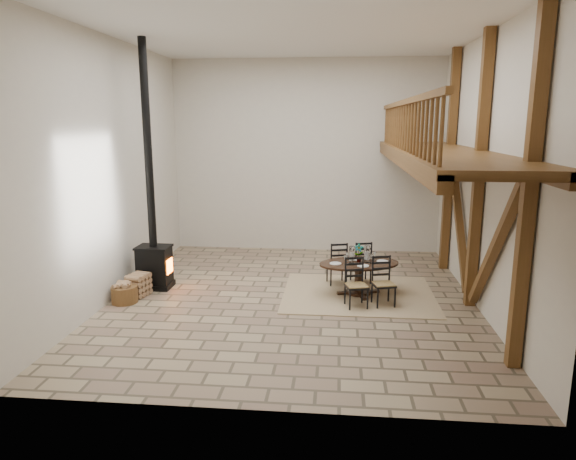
# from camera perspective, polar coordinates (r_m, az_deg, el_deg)

# --- Properties ---
(ground) EXTENTS (8.00, 8.00, 0.00)m
(ground) POSITION_cam_1_polar(r_m,az_deg,el_deg) (10.18, 0.50, -7.64)
(ground) COLOR tan
(ground) RESTS_ON ground
(room_shell) EXTENTS (7.02, 8.02, 5.01)m
(room_shell) POSITION_cam_1_polar(r_m,az_deg,el_deg) (9.57, 7.74, 9.45)
(room_shell) COLOR beige
(room_shell) RESTS_ON ground
(rug) EXTENTS (3.00, 2.50, 0.02)m
(rug) POSITION_cam_1_polar(r_m,az_deg,el_deg) (10.52, 7.81, -7.04)
(rug) COLOR tan
(rug) RESTS_ON ground
(dining_table) EXTENTS (1.81, 1.96, 1.03)m
(dining_table) POSITION_cam_1_polar(r_m,az_deg,el_deg) (10.41, 7.87, -5.04)
(dining_table) COLOR black
(dining_table) RESTS_ON ground
(wood_stove) EXTENTS (0.71, 0.55, 5.00)m
(wood_stove) POSITION_cam_1_polar(r_m,az_deg,el_deg) (10.90, -14.78, -0.61)
(wood_stove) COLOR black
(wood_stove) RESTS_ON ground
(log_basket) EXTENTS (0.50, 0.50, 0.41)m
(log_basket) POSITION_cam_1_polar(r_m,az_deg,el_deg) (10.41, -17.71, -6.75)
(log_basket) COLOR brown
(log_basket) RESTS_ON ground
(log_stack) EXTENTS (0.44, 0.53, 0.46)m
(log_stack) POSITION_cam_1_polar(r_m,az_deg,el_deg) (10.69, -16.26, -5.88)
(log_stack) COLOR #9A7A56
(log_stack) RESTS_ON ground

